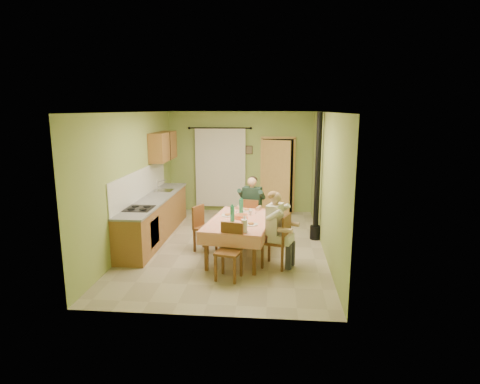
# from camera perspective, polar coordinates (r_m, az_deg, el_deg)

# --- Properties ---
(floor) EXTENTS (4.00, 6.00, 0.01)m
(floor) POSITION_cam_1_polar(r_m,az_deg,el_deg) (8.66, -1.72, -7.58)
(floor) COLOR tan
(floor) RESTS_ON ground
(room_shell) EXTENTS (4.04, 6.04, 2.82)m
(room_shell) POSITION_cam_1_polar(r_m,az_deg,el_deg) (8.24, -1.80, 4.46)
(room_shell) COLOR #90A655
(room_shell) RESTS_ON ground
(kitchen_run) EXTENTS (0.64, 3.64, 1.56)m
(kitchen_run) POSITION_cam_1_polar(r_m,az_deg,el_deg) (9.24, -12.03, -3.47)
(kitchen_run) COLOR brown
(kitchen_run) RESTS_ON ground
(upper_cabinets) EXTENTS (0.35, 1.40, 0.70)m
(upper_cabinets) POSITION_cam_1_polar(r_m,az_deg,el_deg) (10.25, -10.87, 6.41)
(upper_cabinets) COLOR brown
(upper_cabinets) RESTS_ON room_shell
(curtain) EXTENTS (1.70, 0.07, 2.22)m
(curtain) POSITION_cam_1_polar(r_m,az_deg,el_deg) (11.23, -2.81, 3.53)
(curtain) COLOR black
(curtain) RESTS_ON ground
(doorway) EXTENTS (0.96, 0.39, 2.15)m
(doorway) POSITION_cam_1_polar(r_m,az_deg,el_deg) (11.15, 5.28, 2.33)
(doorway) COLOR black
(doorway) RESTS_ON ground
(dining_table) EXTENTS (1.40, 2.06, 0.76)m
(dining_table) POSITION_cam_1_polar(r_m,az_deg,el_deg) (7.90, 0.07, -6.57)
(dining_table) COLOR #EF967B
(dining_table) RESTS_ON ground
(tableware) EXTENTS (0.76, 1.69, 0.33)m
(tableware) POSITION_cam_1_polar(r_m,az_deg,el_deg) (7.68, -0.05, -3.65)
(tableware) COLOR white
(tableware) RESTS_ON dining_table
(chair_far) EXTENTS (0.46, 0.46, 0.94)m
(chair_far) POSITION_cam_1_polar(r_m,az_deg,el_deg) (8.96, 1.64, -4.97)
(chair_far) COLOR brown
(chair_far) RESTS_ON ground
(chair_near) EXTENTS (0.48, 0.48, 0.96)m
(chair_near) POSITION_cam_1_polar(r_m,az_deg,el_deg) (6.95, -1.60, -9.98)
(chair_near) COLOR brown
(chair_near) RESTS_ON ground
(chair_right) EXTENTS (0.55, 0.55, 1.00)m
(chair_right) POSITION_cam_1_polar(r_m,az_deg,el_deg) (7.48, 5.20, -8.42)
(chair_right) COLOR brown
(chair_right) RESTS_ON ground
(chair_left) EXTENTS (0.50, 0.50, 0.93)m
(chair_left) POSITION_cam_1_polar(r_m,az_deg,el_deg) (8.29, -5.03, -6.40)
(chair_left) COLOR brown
(chair_left) RESTS_ON ground
(man_far) EXTENTS (0.63, 0.54, 1.39)m
(man_far) POSITION_cam_1_polar(r_m,az_deg,el_deg) (8.82, 1.69, -1.27)
(man_far) COLOR #192D23
(man_far) RESTS_ON chair_far
(man_right) EXTENTS (0.58, 0.65, 1.39)m
(man_right) POSITION_cam_1_polar(r_m,az_deg,el_deg) (7.30, 5.18, -4.07)
(man_right) COLOR silver
(man_right) RESTS_ON chair_right
(stove_flue) EXTENTS (0.24, 0.24, 2.80)m
(stove_flue) POSITION_cam_1_polar(r_m,az_deg,el_deg) (8.95, 10.87, -0.33)
(stove_flue) COLOR black
(stove_flue) RESTS_ON ground
(picture_back) EXTENTS (0.19, 0.03, 0.23)m
(picture_back) POSITION_cam_1_polar(r_m,az_deg,el_deg) (11.16, 1.31, 6.00)
(picture_back) COLOR black
(picture_back) RESTS_ON room_shell
(picture_right) EXTENTS (0.03, 0.31, 0.21)m
(picture_right) POSITION_cam_1_polar(r_m,az_deg,el_deg) (9.42, 11.13, 5.34)
(picture_right) COLOR brown
(picture_right) RESTS_ON room_shell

